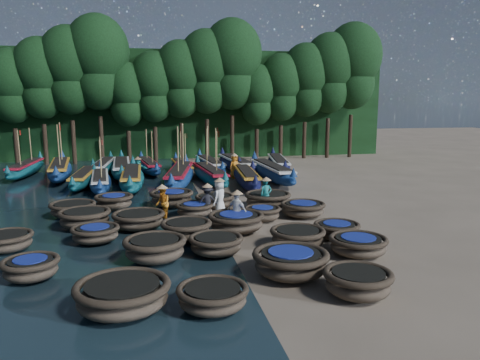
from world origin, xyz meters
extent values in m
plane|color=#7E6F5C|center=(0.00, 0.00, 0.00)|extent=(120.00, 120.00, 0.00)
cube|color=black|center=(0.00, 23.50, 5.00)|extent=(40.00, 3.00, 10.00)
ellipsoid|color=brown|center=(-3.62, -10.07, 0.37)|extent=(2.92, 2.92, 0.74)
torus|color=#3C2F23|center=(-3.62, -10.07, 0.72)|extent=(2.55, 2.55, 0.22)
cylinder|color=black|center=(-3.62, -10.07, 0.76)|extent=(1.95, 1.95, 0.07)
ellipsoid|color=brown|center=(-1.29, -10.43, 0.30)|extent=(2.30, 2.30, 0.60)
torus|color=#3C2F23|center=(-1.29, -10.43, 0.58)|extent=(1.95, 1.95, 0.18)
cylinder|color=black|center=(-1.29, -10.43, 0.62)|extent=(1.48, 1.48, 0.05)
ellipsoid|color=brown|center=(1.43, -8.57, 0.38)|extent=(2.97, 2.97, 0.75)
torus|color=#3C2F23|center=(1.43, -8.57, 0.73)|extent=(2.44, 2.44, 0.23)
cylinder|color=black|center=(1.43, -8.57, 0.78)|extent=(1.86, 1.86, 0.07)
cylinder|color=navy|center=(1.43, -8.57, 0.82)|extent=(1.43, 1.43, 0.05)
ellipsoid|color=brown|center=(2.85, -10.39, 0.35)|extent=(1.84, 1.84, 0.70)
torus|color=#3C2F23|center=(2.85, -10.39, 0.68)|extent=(1.99, 1.99, 0.21)
cylinder|color=black|center=(2.85, -10.39, 0.72)|extent=(1.49, 1.49, 0.06)
ellipsoid|color=brown|center=(-6.53, -7.25, 0.31)|extent=(1.87, 1.87, 0.61)
torus|color=#3C2F23|center=(-6.53, -7.25, 0.59)|extent=(1.76, 1.76, 0.19)
cylinder|color=black|center=(-6.53, -7.25, 0.63)|extent=(1.32, 1.32, 0.06)
cylinder|color=navy|center=(-6.53, -7.25, 0.67)|extent=(1.02, 1.02, 0.04)
ellipsoid|color=brown|center=(-2.73, -6.30, 0.38)|extent=(2.32, 2.32, 0.75)
torus|color=#3C2F23|center=(-2.73, -6.30, 0.73)|extent=(2.19, 2.19, 0.23)
cylinder|color=black|center=(-2.73, -6.30, 0.77)|extent=(1.65, 1.65, 0.07)
ellipsoid|color=brown|center=(-0.56, -5.99, 0.31)|extent=(2.15, 2.15, 0.62)
torus|color=#3C2F23|center=(-0.56, -5.99, 0.60)|extent=(1.98, 1.98, 0.19)
cylinder|color=black|center=(-0.56, -5.99, 0.64)|extent=(1.50, 1.50, 0.06)
ellipsoid|color=brown|center=(2.56, -5.82, 0.33)|extent=(2.54, 2.54, 0.67)
torus|color=#3C2F23|center=(2.56, -5.82, 0.65)|extent=(2.10, 2.10, 0.20)
cylinder|color=black|center=(2.56, -5.82, 0.69)|extent=(1.60, 1.60, 0.06)
ellipsoid|color=brown|center=(4.41, -7.07, 0.31)|extent=(2.16, 2.16, 0.62)
torus|color=#3C2F23|center=(4.41, -7.07, 0.60)|extent=(2.11, 2.11, 0.19)
cylinder|color=black|center=(4.41, -7.07, 0.64)|extent=(1.61, 1.61, 0.06)
cylinder|color=navy|center=(4.41, -7.07, 0.68)|extent=(1.24, 1.24, 0.04)
ellipsoid|color=brown|center=(-8.07, -4.11, 0.30)|extent=(2.27, 2.27, 0.60)
torus|color=#3C2F23|center=(-8.07, -4.11, 0.59)|extent=(1.93, 1.93, 0.18)
cylinder|color=black|center=(-8.07, -4.11, 0.62)|extent=(1.46, 1.46, 0.05)
ellipsoid|color=brown|center=(-4.97, -3.67, 0.29)|extent=(2.20, 2.20, 0.58)
torus|color=#3C2F23|center=(-4.97, -3.67, 0.57)|extent=(1.88, 1.88, 0.18)
cylinder|color=black|center=(-4.97, -3.67, 0.60)|extent=(1.43, 1.43, 0.05)
cylinder|color=navy|center=(-4.97, -3.67, 0.64)|extent=(1.10, 1.10, 0.04)
ellipsoid|color=brown|center=(-1.47, -4.10, 0.36)|extent=(2.38, 2.38, 0.72)
torus|color=#3C2F23|center=(-1.47, -4.10, 0.69)|extent=(2.04, 2.04, 0.22)
cylinder|color=black|center=(-1.47, -4.10, 0.74)|extent=(1.53, 1.53, 0.07)
ellipsoid|color=brown|center=(0.68, -3.30, 0.36)|extent=(2.33, 2.33, 0.72)
torus|color=#3C2F23|center=(0.68, -3.30, 0.70)|extent=(2.38, 2.38, 0.22)
cylinder|color=black|center=(0.68, -3.30, 0.74)|extent=(1.81, 1.81, 0.07)
cylinder|color=navy|center=(0.68, -3.30, 0.78)|extent=(1.39, 1.39, 0.04)
ellipsoid|color=brown|center=(4.47, -4.98, 0.29)|extent=(2.17, 2.17, 0.58)
torus|color=#3C2F23|center=(4.47, -4.98, 0.56)|extent=(1.87, 1.87, 0.18)
cylinder|color=black|center=(4.47, -4.98, 0.60)|extent=(1.42, 1.42, 0.05)
cylinder|color=navy|center=(4.47, -4.98, 0.64)|extent=(1.09, 1.09, 0.04)
ellipsoid|color=brown|center=(-5.65, -1.43, 0.36)|extent=(2.47, 2.47, 0.72)
torus|color=#3C2F23|center=(-5.65, -1.43, 0.70)|extent=(2.25, 2.25, 0.22)
cylinder|color=black|center=(-5.65, -1.43, 0.74)|extent=(1.70, 1.70, 0.07)
ellipsoid|color=brown|center=(-3.35, -2.00, 0.33)|extent=(2.32, 2.32, 0.66)
torus|color=#3C2F23|center=(-3.35, -2.00, 0.64)|extent=(2.27, 2.27, 0.20)
cylinder|color=black|center=(-3.35, -2.00, 0.68)|extent=(1.74, 1.74, 0.06)
ellipsoid|color=brown|center=(-0.78, -0.39, 0.30)|extent=(1.77, 1.77, 0.59)
torus|color=#3C2F23|center=(-0.78, -0.39, 0.57)|extent=(1.81, 1.81, 0.18)
cylinder|color=black|center=(-0.78, -0.39, 0.61)|extent=(1.37, 1.37, 0.05)
cylinder|color=navy|center=(-0.78, -0.39, 0.64)|extent=(1.05, 1.05, 0.04)
ellipsoid|color=brown|center=(2.21, -1.74, 0.30)|extent=(1.84, 1.84, 0.59)
torus|color=#3C2F23|center=(2.21, -1.74, 0.57)|extent=(1.70, 1.70, 0.18)
cylinder|color=black|center=(2.21, -1.74, 0.61)|extent=(1.28, 1.28, 0.05)
cylinder|color=navy|center=(2.21, -1.74, 0.64)|extent=(0.98, 0.98, 0.04)
ellipsoid|color=brown|center=(4.28, -1.35, 0.31)|extent=(2.30, 2.30, 0.62)
torus|color=#3C2F23|center=(4.28, -1.35, 0.60)|extent=(2.13, 2.13, 0.19)
cylinder|color=black|center=(4.28, -1.35, 0.64)|extent=(1.63, 1.63, 0.06)
cylinder|color=navy|center=(4.28, -1.35, 0.68)|extent=(1.25, 1.25, 0.04)
ellipsoid|color=brown|center=(-6.45, 0.73, 0.31)|extent=(2.48, 2.48, 0.63)
torus|color=#3C2F23|center=(-6.45, 0.73, 0.61)|extent=(2.16, 2.16, 0.19)
cylinder|color=black|center=(-6.45, 0.73, 0.64)|extent=(1.65, 1.65, 0.06)
ellipsoid|color=brown|center=(-4.63, 1.86, 0.34)|extent=(2.27, 2.27, 0.68)
torus|color=#3C2F23|center=(-4.63, 1.86, 0.66)|extent=(1.94, 1.94, 0.21)
cylinder|color=black|center=(-4.63, 1.86, 0.70)|extent=(1.45, 1.45, 0.06)
cylinder|color=navy|center=(-4.63, 1.86, 0.75)|extent=(1.11, 1.11, 0.04)
ellipsoid|color=brown|center=(-1.73, 1.99, 0.37)|extent=(2.73, 2.73, 0.74)
torus|color=#3C2F23|center=(-1.73, 1.99, 0.71)|extent=(2.27, 2.27, 0.22)
cylinder|color=black|center=(-1.73, 1.99, 0.76)|extent=(1.72, 1.72, 0.07)
cylinder|color=navy|center=(-1.73, 1.99, 0.80)|extent=(1.32, 1.32, 0.04)
ellipsoid|color=brown|center=(0.43, 1.36, 0.30)|extent=(2.46, 2.46, 0.60)
torus|color=#3C2F23|center=(0.43, 1.36, 0.58)|extent=(2.04, 2.04, 0.18)
cylinder|color=black|center=(0.43, 1.36, 0.62)|extent=(1.56, 1.56, 0.05)
ellipsoid|color=brown|center=(3.08, 0.70, 0.36)|extent=(2.54, 2.54, 0.72)
torus|color=#3C2F23|center=(3.08, 0.70, 0.70)|extent=(2.39, 2.39, 0.22)
cylinder|color=black|center=(3.08, 0.70, 0.74)|extent=(1.82, 1.82, 0.07)
ellipsoid|color=#0F5459|center=(-6.97, 9.09, 0.46)|extent=(1.70, 7.45, 0.92)
cone|color=#0F5459|center=(-6.79, 12.69, 1.06)|extent=(0.41, 0.41, 0.55)
cone|color=#0F5459|center=(-7.15, 5.50, 1.02)|extent=(0.41, 0.41, 0.46)
cube|color=#C68725|center=(-6.97, 9.09, 0.85)|extent=(1.26, 5.77, 0.11)
cube|color=black|center=(-6.97, 9.09, 0.92)|extent=(0.97, 5.02, 0.09)
ellipsoid|color=navy|center=(-5.84, 7.71, 0.45)|extent=(1.94, 7.36, 0.91)
cone|color=navy|center=(-6.15, 11.24, 1.05)|extent=(0.40, 0.40, 0.55)
cone|color=navy|center=(-5.52, 4.18, 1.00)|extent=(0.40, 0.40, 0.45)
cube|color=silver|center=(-5.84, 7.71, 0.84)|extent=(1.45, 5.70, 0.11)
cube|color=black|center=(-5.84, 7.71, 0.91)|extent=(1.14, 4.95, 0.09)
cylinder|color=#997F4C|center=(-5.84, 8.80, 1.91)|extent=(0.06, 0.22, 2.54)
cylinder|color=#997F4C|center=(-5.62, 6.36, 1.91)|extent=(0.06, 0.22, 2.54)
plane|color=red|center=(-5.49, 6.37, 3.02)|extent=(0.00, 0.32, 0.32)
ellipsoid|color=#0F5459|center=(-3.93, 8.06, 0.54)|extent=(1.61, 8.59, 1.07)
cone|color=#0F5459|center=(-3.97, 12.24, 1.23)|extent=(0.47, 0.47, 0.64)
cone|color=#0F5459|center=(-3.90, 3.88, 1.18)|extent=(0.47, 0.47, 0.54)
cube|color=#C68725|center=(-3.93, 8.06, 0.99)|extent=(1.18, 6.66, 0.13)
cube|color=black|center=(-3.93, 8.06, 1.07)|extent=(0.88, 5.80, 0.11)
ellipsoid|color=navy|center=(-0.90, 8.10, 0.56)|extent=(3.13, 9.09, 1.12)
cone|color=navy|center=(-0.15, 12.39, 1.29)|extent=(0.49, 0.49, 0.67)
cone|color=navy|center=(-1.66, 3.80, 1.23)|extent=(0.49, 0.49, 0.56)
cube|color=maroon|center=(-0.90, 8.10, 1.03)|extent=(2.35, 7.03, 0.13)
cube|color=black|center=(-0.90, 8.10, 1.12)|extent=(1.90, 6.10, 0.11)
cylinder|color=#997F4C|center=(-0.56, 9.40, 2.35)|extent=(0.08, 0.27, 3.13)
cylinder|color=#997F4C|center=(-1.08, 6.43, 2.35)|extent=(0.08, 0.27, 3.13)
plane|color=red|center=(-0.92, 6.40, 3.71)|extent=(0.00, 0.39, 0.39)
ellipsoid|color=#0F5459|center=(1.13, 8.62, 0.51)|extent=(2.28, 8.22, 1.01)
cone|color=#0F5459|center=(0.73, 12.56, 1.17)|extent=(0.45, 0.45, 0.61)
cone|color=#0F5459|center=(1.54, 4.69, 1.12)|extent=(0.45, 0.45, 0.51)
cube|color=maroon|center=(1.13, 8.62, 0.93)|extent=(1.70, 6.36, 0.12)
cube|color=black|center=(1.13, 8.62, 1.01)|extent=(1.35, 5.53, 0.10)
cylinder|color=#997F4C|center=(1.11, 9.84, 2.13)|extent=(0.07, 0.24, 2.84)
cylinder|color=#997F4C|center=(1.39, 7.12, 2.13)|extent=(0.07, 0.24, 2.84)
plane|color=red|center=(1.54, 7.14, 3.37)|extent=(0.00, 0.35, 0.35)
ellipsoid|color=#10123C|center=(3.33, 7.16, 0.49)|extent=(2.01, 8.00, 0.99)
cone|color=#10123C|center=(3.62, 11.01, 1.14)|extent=(0.44, 0.44, 0.59)
cone|color=#10123C|center=(3.04, 3.31, 1.09)|extent=(0.44, 0.44, 0.49)
cube|color=#C68725|center=(3.33, 7.16, 0.91)|extent=(1.49, 6.20, 0.12)
cube|color=black|center=(3.33, 7.16, 0.99)|extent=(1.17, 5.39, 0.10)
ellipsoid|color=navy|center=(5.41, 8.74, 0.55)|extent=(2.03, 8.90, 1.10)
cone|color=navy|center=(5.20, 13.04, 1.27)|extent=(0.49, 0.49, 0.66)
cone|color=navy|center=(5.63, 4.44, 1.21)|extent=(0.49, 0.49, 0.55)
cube|color=silver|center=(5.41, 8.74, 1.02)|extent=(1.50, 6.89, 0.13)
cube|color=black|center=(5.41, 8.74, 1.10)|extent=(1.16, 5.99, 0.11)
ellipsoid|color=#0F5459|center=(-11.65, 14.07, 0.49)|extent=(1.84, 7.88, 0.98)
cone|color=#0F5459|center=(-11.44, 17.87, 1.12)|extent=(0.43, 0.43, 0.59)
cone|color=#0F5459|center=(-11.86, 10.26, 1.08)|extent=(0.43, 0.43, 0.49)
cube|color=maroon|center=(-11.65, 14.07, 0.90)|extent=(1.36, 6.11, 0.12)
cube|color=black|center=(-11.65, 14.07, 0.98)|extent=(1.05, 5.31, 0.10)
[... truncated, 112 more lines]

